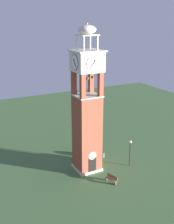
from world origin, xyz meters
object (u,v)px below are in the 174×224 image
(clock_tower, at_px, (87,114))
(park_bench, at_px, (112,179))
(lamp_post, at_px, (130,148))
(trash_bin, at_px, (103,155))

(clock_tower, bearing_deg, park_bench, -75.75)
(lamp_post, xyz_separation_m, trash_bin, (-1.98, 3.78, -2.21))
(clock_tower, height_order, park_bench, clock_tower)
(clock_tower, bearing_deg, trash_bin, 26.51)
(clock_tower, bearing_deg, lamp_post, -20.23)
(park_bench, relative_size, trash_bin, 2.07)
(lamp_post, bearing_deg, trash_bin, 117.59)
(clock_tower, relative_size, lamp_post, 5.01)
(trash_bin, bearing_deg, lamp_post, -62.41)
(park_bench, relative_size, lamp_post, 0.44)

